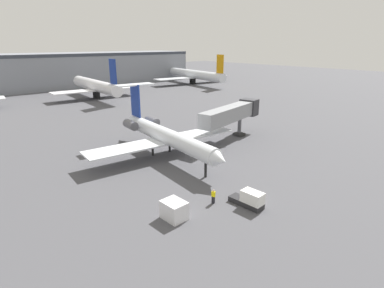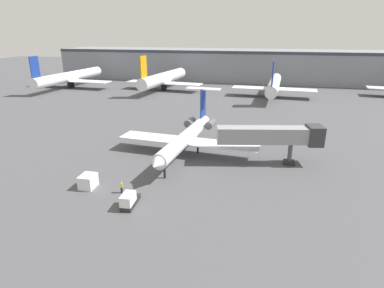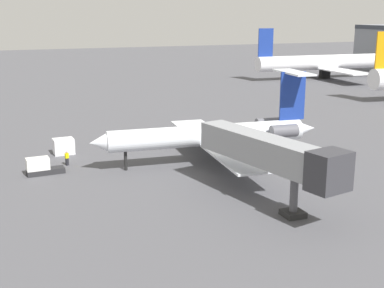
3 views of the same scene
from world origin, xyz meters
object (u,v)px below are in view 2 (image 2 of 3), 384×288
(cargo_container_uld, at_px, (88,181))
(parked_airliner_centre, at_px, (274,85))
(ground_crew_marshaller, at_px, (121,187))
(parked_airliner_west_end, at_px, (70,77))
(baggage_tug_lead, at_px, (129,200))
(jet_bridge, at_px, (276,136))
(parked_airliner_west_mid, at_px, (163,79))
(regional_jet, at_px, (188,136))

(cargo_container_uld, bearing_deg, parked_airliner_centre, 70.91)
(ground_crew_marshaller, distance_m, parked_airliner_west_end, 94.75)
(ground_crew_marshaller, height_order, baggage_tug_lead, baggage_tug_lead)
(jet_bridge, distance_m, parked_airliner_west_end, 98.05)
(cargo_container_uld, xyz_separation_m, parked_airliner_west_mid, (-14.39, 78.20, 3.44))
(regional_jet, distance_m, parked_airliner_centre, 59.83)
(jet_bridge, xyz_separation_m, cargo_container_uld, (-25.60, -15.00, -3.98))
(jet_bridge, distance_m, cargo_container_uld, 29.94)
(baggage_tug_lead, height_order, parked_airliner_centre, parked_airliner_centre)
(ground_crew_marshaller, bearing_deg, parked_airliner_west_end, 127.05)
(regional_jet, distance_m, cargo_container_uld, 19.40)
(parked_airliner_west_mid, bearing_deg, parked_airliner_west_end, -175.42)
(ground_crew_marshaller, height_order, parked_airliner_west_mid, parked_airliner_west_mid)
(jet_bridge, distance_m, parked_airliner_west_mid, 74.80)
(ground_crew_marshaller, height_order, parked_airliner_west_end, parked_airliner_west_end)
(baggage_tug_lead, distance_m, parked_airliner_west_mid, 84.72)
(parked_airliner_west_end, distance_m, parked_airliner_west_mid, 37.51)
(cargo_container_uld, distance_m, parked_airliner_centre, 78.37)
(jet_bridge, height_order, baggage_tug_lead, jet_bridge)
(parked_airliner_centre, bearing_deg, regional_jet, -104.63)
(parked_airliner_west_end, xyz_separation_m, parked_airliner_west_mid, (37.39, 3.00, 0.20))
(ground_crew_marshaller, relative_size, parked_airliner_west_end, 0.04)
(baggage_tug_lead, relative_size, cargo_container_uld, 1.60)
(ground_crew_marshaller, bearing_deg, parked_airliner_centre, 74.70)
(regional_jet, distance_m, ground_crew_marshaller, 17.49)
(ground_crew_marshaller, xyz_separation_m, parked_airliner_centre, (20.34, 74.37, 3.26))
(jet_bridge, bearing_deg, parked_airliner_west_end, 142.12)
(parked_airliner_west_mid, bearing_deg, cargo_container_uld, -79.57)
(jet_bridge, bearing_deg, baggage_tug_lead, -133.95)
(ground_crew_marshaller, bearing_deg, regional_jet, 72.39)
(baggage_tug_lead, bearing_deg, regional_jet, 82.10)
(regional_jet, height_order, parked_airliner_centre, parked_airliner_centre)
(baggage_tug_lead, relative_size, parked_airliner_west_mid, 0.12)
(ground_crew_marshaller, height_order, cargo_container_uld, cargo_container_uld)
(cargo_container_uld, relative_size, parked_airliner_west_end, 0.06)
(regional_jet, xyz_separation_m, ground_crew_marshaller, (-5.23, -16.48, -2.62))
(jet_bridge, relative_size, parked_airliner_west_mid, 0.50)
(regional_jet, height_order, jet_bridge, regional_jet)
(parked_airliner_centre, bearing_deg, parked_airliner_west_end, 179.11)
(regional_jet, distance_m, jet_bridge, 15.21)
(regional_jet, distance_m, parked_airliner_west_mid, 66.90)
(parked_airliner_centre, bearing_deg, ground_crew_marshaller, -105.30)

